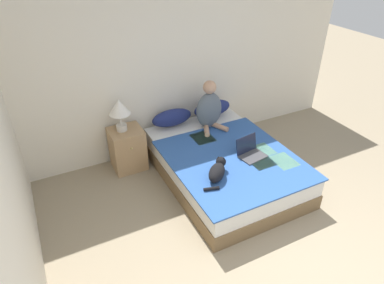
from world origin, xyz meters
name	(u,v)px	position (x,y,z in m)	size (l,w,h in m)	color
wall_back	(179,64)	(0.00, 3.18, 1.27)	(5.45, 0.05, 2.55)	silver
wall_side	(5,169)	(-2.25, 1.58, 1.27)	(0.05, 4.15, 2.55)	silver
bed	(224,165)	(0.11, 2.06, 0.22)	(1.51, 2.09, 0.45)	brown
pillow_near	(172,118)	(-0.22, 2.97, 0.57)	(0.60, 0.22, 0.25)	navy
pillow_far	(212,108)	(0.44, 2.97, 0.57)	(0.60, 0.22, 0.25)	navy
person_sitting	(209,108)	(0.24, 2.70, 0.74)	(0.39, 0.38, 0.70)	slate
cat_tabby	(217,171)	(-0.25, 1.63, 0.54)	(0.43, 0.38, 0.18)	black
laptop_open	(251,152)	(0.34, 1.82, 0.50)	(0.36, 0.32, 0.23)	#424247
nightstand	(128,149)	(-0.93, 2.90, 0.30)	(0.44, 0.43, 0.59)	tan
table_lamp	(119,109)	(-0.97, 2.92, 0.91)	(0.28, 0.28, 0.45)	beige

